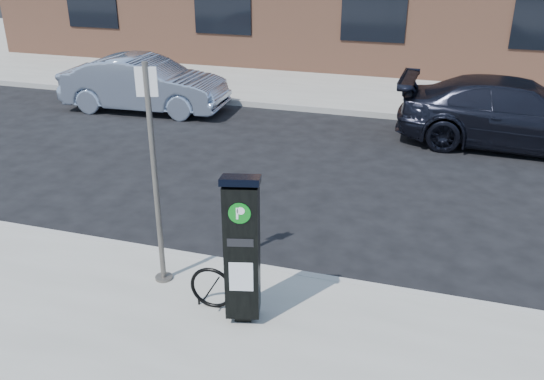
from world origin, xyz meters
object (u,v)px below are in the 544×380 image
at_px(sign_pole, 155,180).
at_px(car_dark, 516,114).
at_px(bike_rack, 212,288).
at_px(car_silver, 144,84).
at_px(parking_kiosk, 242,248).

distance_m(sign_pole, car_dark, 8.85).
relative_size(sign_pole, bike_rack, 5.17).
relative_size(car_silver, car_dark, 0.85).
relative_size(parking_kiosk, car_dark, 0.36).
distance_m(parking_kiosk, car_silver, 9.84).
xyz_separation_m(sign_pole, bike_rack, (0.86, -0.39, -1.16)).
xyz_separation_m(sign_pole, car_dark, (4.78, 7.40, -0.84)).
height_order(parking_kiosk, car_dark, parking_kiosk).
bearing_deg(bike_rack, car_silver, 122.26).
xyz_separation_m(bike_rack, car_silver, (-5.25, 7.93, 0.30)).
xyz_separation_m(bike_rack, car_dark, (3.92, 7.79, 0.32)).
height_order(sign_pole, car_silver, sign_pole).
height_order(sign_pole, car_dark, sign_pole).
bearing_deg(car_silver, parking_kiosk, -148.08).
xyz_separation_m(parking_kiosk, bike_rack, (-0.44, 0.09, -0.68)).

